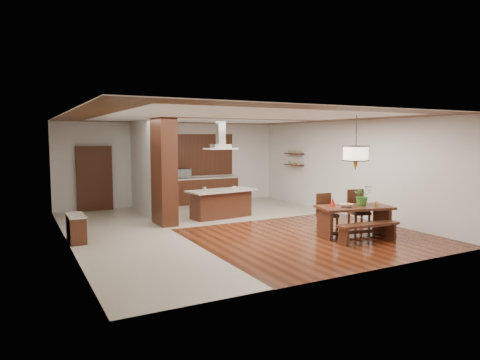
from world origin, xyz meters
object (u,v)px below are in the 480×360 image
hallway_console (76,229)px  foliage_plant (362,195)px  kitchen_island (221,203)px  dining_table (354,214)px  dining_chair_right (359,210)px  island_cup (234,188)px  fruit_bowl (346,205)px  microwave (182,173)px  pendant_lantern (356,143)px  dining_bench (368,233)px  dining_chair_left (328,213)px  range_hood (221,134)px

hallway_console → foliage_plant: bearing=-21.7°
hallway_console → kitchen_island: (4.20, 1.16, 0.12)m
hallway_console → dining_table: 6.51m
hallway_console → dining_chair_right: 6.88m
hallway_console → island_cup: island_cup is taller
dining_chair_right → fruit_bowl: (-0.82, -0.42, 0.25)m
microwave → kitchen_island: bearing=-84.8°
pendant_lantern → fruit_bowl: (-0.26, 0.00, -1.48)m
dining_table → dining_bench: dining_table is taller
pendant_lantern → foliage_plant: (0.25, 0.01, -1.27)m
foliage_plant → pendant_lantern: bearing=-177.7°
dining_table → dining_chair_left: dining_chair_left is taller
kitchen_island → island_cup: 0.61m
foliage_plant → microwave: size_ratio=0.82×
dining_chair_right → fruit_bowl: 0.95m
foliage_plant → fruit_bowl: foliage_plant is taller
dining_bench → dining_chair_left: dining_chair_left is taller
dining_table → kitchen_island: 4.09m
microwave → dining_chair_left: bearing=-72.4°
foliage_plant → microwave: bearing=108.9°
dining_bench → range_hood: (-1.66, 4.28, 2.25)m
pendant_lantern → dining_chair_left: bearing=115.7°
dining_bench → pendant_lantern: size_ratio=1.18×
dining_table → pendant_lantern: size_ratio=1.46×
island_cup → hallway_console: bearing=-166.9°
hallway_console → range_hood: 4.86m
dining_table → island_cup: island_cup is taller
hallway_console → kitchen_island: kitchen_island is taller
dining_chair_left → kitchen_island: (-1.50, 3.04, -0.05)m
pendant_lantern → microwave: 6.91m
dining_table → dining_chair_right: size_ratio=1.84×
fruit_bowl → range_hood: bearing=112.8°
dining_chair_left → kitchen_island: dining_chair_left is taller
dining_chair_right → island_cup: size_ratio=9.13×
dining_chair_left → fruit_bowl: 0.68m
foliage_plant → fruit_bowl: bearing=-179.1°
hallway_console → pendant_lantern: 6.78m
kitchen_island → range_hood: 2.03m
range_hood → microwave: (-0.18, 2.86, -1.35)m
dining_chair_right → fruit_bowl: dining_chair_right is taller
dining_chair_right → pendant_lantern: size_ratio=0.79×
dining_chair_left → microwave: microwave is taller
dining_chair_left → fruit_bowl: bearing=-78.7°
range_hood → island_cup: bearing=-14.4°
microwave → dining_table: bearing=-71.4°
fruit_bowl → range_hood: size_ratio=0.34×
dining_chair_right → range_hood: range_hood is taller
kitchen_island → range_hood: bearing=83.3°
fruit_bowl → foliage_plant: bearing=0.9°
dining_bench → island_cup: bearing=106.8°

